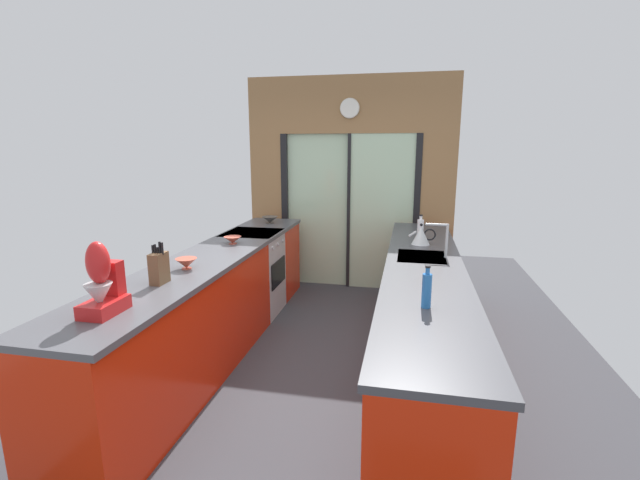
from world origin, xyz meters
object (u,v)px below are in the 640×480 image
object	(u,v)px
kettle	(421,235)
mixing_bowl_near	(186,263)
knife_block	(159,268)
soap_bottle_near	(427,290)
mixing_bowl_far	(270,220)
stand_mixer	(102,286)
soap_bottle_far	(420,228)
mixing_bowl_mid	(233,240)
oven_range	(253,273)

from	to	relation	value
kettle	mixing_bowl_near	bearing A→B (deg)	-145.10
knife_block	soap_bottle_near	xyz separation A→B (m)	(1.78, -0.09, -0.00)
mixing_bowl_near	mixing_bowl_far	size ratio (longest dim) A/B	0.83
stand_mixer	soap_bottle_near	xyz separation A→B (m)	(1.78, 0.46, -0.05)
stand_mixer	soap_bottle_far	size ratio (longest dim) A/B	1.73
soap_bottle_near	mixing_bowl_far	bearing A→B (deg)	125.44
mixing_bowl_mid	knife_block	bearing A→B (deg)	-89.99
soap_bottle_far	stand_mixer	bearing A→B (deg)	-125.90
mixing_bowl_mid	knife_block	distance (m)	1.26
mixing_bowl_mid	kettle	distance (m)	1.82
stand_mixer	mixing_bowl_far	bearing A→B (deg)	90.00
stand_mixer	soap_bottle_near	bearing A→B (deg)	14.62
stand_mixer	kettle	distance (m)	2.81
oven_range	mixing_bowl_near	size ratio (longest dim) A/B	5.63
mixing_bowl_mid	mixing_bowl_far	world-z (taller)	mixing_bowl_far
stand_mixer	kettle	size ratio (longest dim) A/B	1.63
mixing_bowl_near	oven_range	bearing A→B (deg)	90.72
mixing_bowl_near	soap_bottle_near	distance (m)	1.84
mixing_bowl_near	mixing_bowl_mid	size ratio (longest dim) A/B	0.97
soap_bottle_near	soap_bottle_far	bearing A→B (deg)	90.00
mixing_bowl_far	stand_mixer	world-z (taller)	stand_mixer
stand_mixer	soap_bottle_near	distance (m)	1.84
mixing_bowl_near	soap_bottle_far	xyz separation A→B (m)	(1.78, 1.53, 0.06)
mixing_bowl_mid	soap_bottle_near	world-z (taller)	soap_bottle_near
kettle	soap_bottle_near	world-z (taller)	soap_bottle_near
mixing_bowl_mid	knife_block	size ratio (longest dim) A/B	0.57
stand_mixer	soap_bottle_far	distance (m)	3.04
knife_block	soap_bottle_near	size ratio (longest dim) A/B	1.16
kettle	mixing_bowl_mid	bearing A→B (deg)	-168.96
oven_range	soap_bottle_near	bearing A→B (deg)	-47.00
mixing_bowl_near	knife_block	xyz separation A→B (m)	(0.00, -0.37, 0.07)
kettle	mixing_bowl_far	bearing A→B (deg)	155.90
knife_block	soap_bottle_far	bearing A→B (deg)	46.88
mixing_bowl_mid	soap_bottle_far	distance (m)	1.89
mixing_bowl_far	mixing_bowl_near	bearing A→B (deg)	-90.00
soap_bottle_near	mixing_bowl_mid	bearing A→B (deg)	142.70
mixing_bowl_near	soap_bottle_far	size ratio (longest dim) A/B	0.67
oven_range	knife_block	distance (m)	1.92
mixing_bowl_near	stand_mixer	xyz separation A→B (m)	(0.00, -0.92, 0.12)
mixing_bowl_far	kettle	xyz separation A→B (m)	(1.78, -0.80, 0.04)
stand_mixer	oven_range	bearing A→B (deg)	90.44
mixing_bowl_near	stand_mixer	size ratio (longest dim) A/B	0.39
knife_block	kettle	size ratio (longest dim) A/B	1.14
kettle	soap_bottle_far	world-z (taller)	soap_bottle_far
mixing_bowl_near	kettle	xyz separation A→B (m)	(1.78, 1.24, 0.05)
knife_block	stand_mixer	xyz separation A→B (m)	(-0.00, -0.56, 0.05)
mixing_bowl_far	soap_bottle_far	world-z (taller)	soap_bottle_far
mixing_bowl_far	kettle	world-z (taller)	kettle
oven_range	mixing_bowl_near	bearing A→B (deg)	-89.28
soap_bottle_near	mixing_bowl_near	bearing A→B (deg)	165.50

